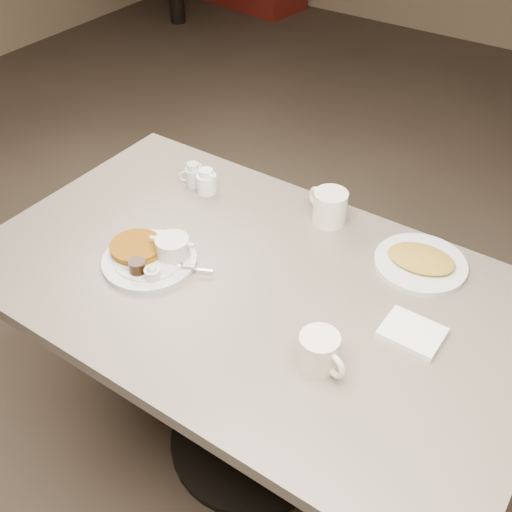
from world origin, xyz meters
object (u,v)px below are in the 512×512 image
Objects in this scene: hash_plate at (421,262)px; coffee_mug_far at (329,207)px; creamer_right at (206,182)px; main_plate at (152,255)px; coffee_mug_near at (320,352)px; creamer_left at (193,175)px; diner_table at (252,324)px.

coffee_mug_far is at bearing 172.90° from hash_plate.
creamer_right is at bearing -168.08° from coffee_mug_far.
main_plate is 0.56m from coffee_mug_near.
creamer_left is at bearing -177.01° from hash_plate.
diner_table is 10.60× the size of coffee_mug_near.
coffee_mug_far is 0.40m from creamer_right.
creamer_left is 0.29× the size of hash_plate.
coffee_mug_near is 0.51× the size of hash_plate.
hash_plate is at bearing 83.16° from coffee_mug_near.
coffee_mug_near reaches higher than creamer_right.
diner_table is 0.34m from main_plate.
creamer_left is 0.06m from creamer_right.
main_plate is at bearing -147.16° from hash_plate.
main_plate is 0.73m from hash_plate.
coffee_mug_far is at bearing 83.91° from diner_table.
coffee_mug_far is at bearing 117.04° from coffee_mug_near.
hash_plate is (0.31, -0.04, -0.04)m from coffee_mug_far.
creamer_left is at bearing 111.75° from main_plate.
creamer_right is (-0.65, 0.41, -0.01)m from coffee_mug_near.
creamer_right reaches higher than main_plate.
diner_table is 16.50× the size of creamer_right.
creamer_left and creamer_right have the same top height.
coffee_mug_near reaches higher than creamer_left.
hash_plate is (0.70, 0.04, -0.02)m from creamer_right.
main_plate is 0.36m from creamer_right.
creamer_right is (-0.09, 0.35, 0.01)m from main_plate.
creamer_left is (-0.45, -0.08, -0.01)m from coffee_mug_far.
creamer_right is at bearing -5.11° from creamer_left.
coffee_mug_near is at bearing -27.38° from diner_table.
diner_table is 0.39m from coffee_mug_near.
coffee_mug_near is 1.56× the size of creamer_right.
coffee_mug_near is 0.92× the size of coffee_mug_far.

